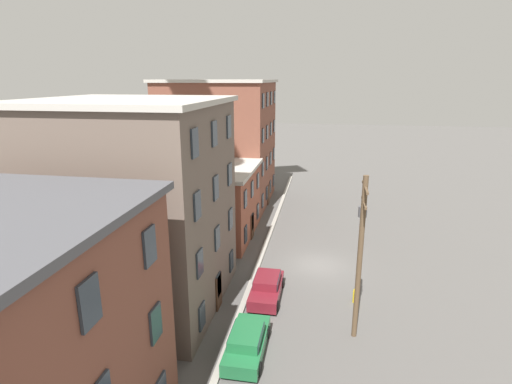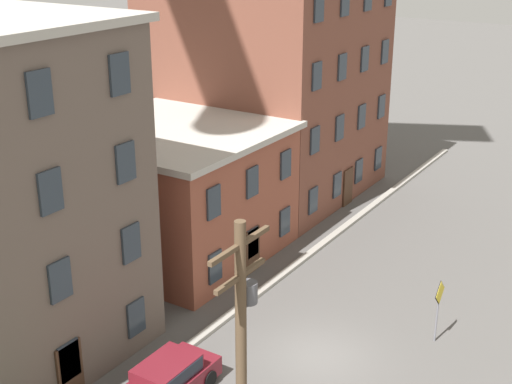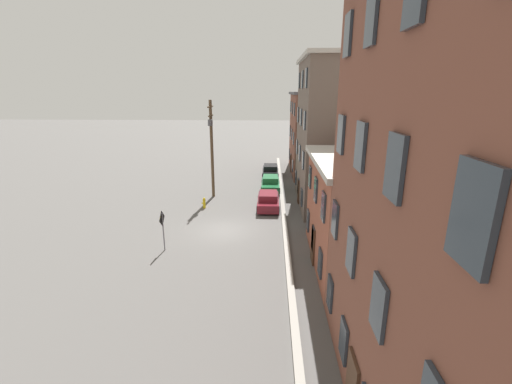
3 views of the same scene
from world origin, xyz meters
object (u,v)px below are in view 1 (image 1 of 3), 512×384
object	(u,v)px
car_maroon	(267,286)
fire_hydrant	(355,296)
utility_pole	(360,250)
car_green	(247,341)
caution_sign	(362,230)

from	to	relation	value
car_maroon	fire_hydrant	distance (m)	5.61
car_maroon	utility_pole	size ratio (longest dim) A/B	0.48
car_green	utility_pole	world-z (taller)	utility_pole
utility_pole	car_green	bearing A→B (deg)	114.74
caution_sign	fire_hydrant	bearing A→B (deg)	173.09
car_green	car_maroon	xyz separation A→B (m)	(5.74, -0.18, 0.00)
car_maroon	caution_sign	distance (m)	10.90
caution_sign	utility_pole	size ratio (longest dim) A/B	0.30
utility_pole	caution_sign	bearing A→B (deg)	-6.06
car_green	car_maroon	size ratio (longest dim) A/B	1.00
car_maroon	fire_hydrant	world-z (taller)	car_maroon
car_green	fire_hydrant	world-z (taller)	car_green
caution_sign	fire_hydrant	xyz separation A→B (m)	(-8.33, 1.01, -1.33)
car_green	utility_pole	distance (m)	7.50
car_green	car_maroon	distance (m)	5.74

